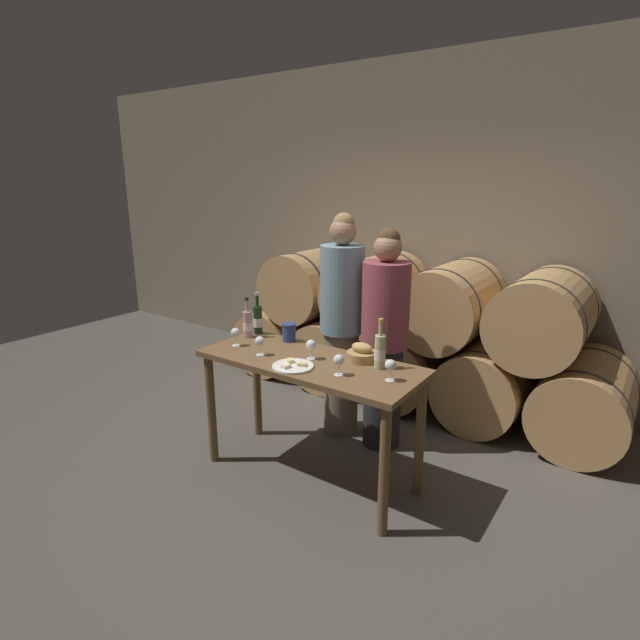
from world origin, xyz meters
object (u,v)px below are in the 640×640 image
at_px(wine_bottle_rose, 248,324).
at_px(wine_glass_far_right, 390,366).
at_px(wine_glass_far_left, 236,333).
at_px(wine_glass_left, 260,342).
at_px(person_left, 342,325).
at_px(wine_bottle_white, 380,351).
at_px(person_right, 384,340).
at_px(wine_bottle_red, 258,320).
at_px(blue_crock, 289,332).
at_px(tasting_table, 310,379).
at_px(wine_glass_center, 311,345).
at_px(bread_basket, 362,354).
at_px(cheese_plate, 293,366).
at_px(wine_glass_right, 339,361).

bearing_deg(wine_bottle_rose, wine_glass_far_right, -6.53).
distance_m(wine_glass_far_left, wine_glass_left, 0.28).
relative_size(person_left, wine_bottle_white, 5.48).
height_order(person_right, wine_glass_far_left, person_right).
relative_size(wine_bottle_red, blue_crock, 2.43).
height_order(tasting_table, blue_crock, blue_crock).
distance_m(tasting_table, wine_glass_center, 0.23).
relative_size(person_left, blue_crock, 13.37).
height_order(person_left, wine_glass_far_left, person_left).
distance_m(tasting_table, bread_basket, 0.40).
xyz_separation_m(person_right, wine_glass_left, (-0.53, -0.82, 0.11)).
xyz_separation_m(tasting_table, wine_glass_center, (-0.00, 0.02, 0.23)).
relative_size(person_right, bread_basket, 8.63).
relative_size(bread_basket, wine_glass_left, 1.47).
bearing_deg(cheese_plate, wine_glass_far_left, 170.28).
bearing_deg(wine_bottle_red, blue_crock, -1.36).
relative_size(person_left, wine_glass_far_left, 13.38).
bearing_deg(blue_crock, tasting_table, -33.36).
bearing_deg(person_right, cheese_plate, -103.21).
xyz_separation_m(tasting_table, wine_bottle_rose, (-0.68, 0.13, 0.24)).
bearing_deg(wine_glass_far_right, wine_bottle_red, 168.59).
bearing_deg(bread_basket, blue_crock, 175.65).
bearing_deg(wine_glass_far_left, tasting_table, 6.49).
bearing_deg(wine_glass_far_right, wine_glass_left, -173.55).
bearing_deg(wine_glass_left, wine_bottle_rose, 143.74).
height_order(wine_bottle_white, cheese_plate, wine_bottle_white).
xyz_separation_m(person_right, wine_glass_center, (-0.20, -0.68, 0.11)).
bearing_deg(wine_bottle_red, wine_glass_far_right, -11.41).
height_order(wine_glass_right, wine_glass_far_right, same).
bearing_deg(wine_glass_far_left, wine_glass_right, -2.95).
bearing_deg(wine_glass_far_left, cheese_plate, -9.72).
bearing_deg(wine_glass_far_left, person_left, 61.27).
relative_size(tasting_table, person_left, 0.86).
xyz_separation_m(wine_glass_left, wine_glass_center, (0.33, 0.14, 0.00)).
relative_size(person_right, wine_glass_right, 12.69).
height_order(person_left, wine_bottle_white, person_left).
bearing_deg(cheese_plate, bread_basket, 50.18).
bearing_deg(wine_glass_right, person_right, 97.67).
height_order(bread_basket, wine_glass_far_left, wine_glass_far_left).
xyz_separation_m(wine_bottle_red, blue_crock, (0.31, -0.01, -0.04)).
distance_m(person_right, wine_glass_left, 0.99).
bearing_deg(wine_glass_far_right, wine_glass_center, 176.96).
height_order(tasting_table, bread_basket, bread_basket).
distance_m(person_left, wine_glass_far_left, 0.88).
relative_size(wine_bottle_rose, wine_glass_far_right, 2.31).
bearing_deg(person_right, blue_crock, -140.57).
xyz_separation_m(wine_bottle_red, wine_glass_right, (0.99, -0.36, -0.02)).
xyz_separation_m(tasting_table, wine_bottle_white, (0.46, 0.13, 0.25)).
bearing_deg(blue_crock, bread_basket, -4.35).
relative_size(person_right, wine_glass_left, 12.69).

